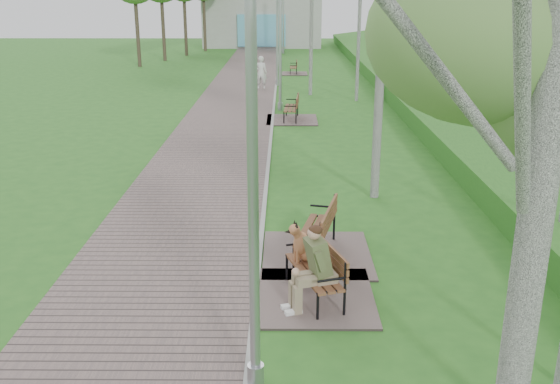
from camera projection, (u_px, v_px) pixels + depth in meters
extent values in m
cube|color=#675653|center=(233.00, 107.00, 26.79)|extent=(3.50, 67.00, 0.04)
cube|color=#999993|center=(274.00, 107.00, 26.77)|extent=(0.10, 67.00, 0.05)
cube|color=#9E9E99|center=(263.00, 23.00, 54.19)|extent=(10.00, 5.00, 4.00)
cube|color=#57A5C3|center=(262.00, 31.00, 51.88)|extent=(4.00, 0.20, 2.60)
cube|color=#675653|center=(316.00, 297.00, 10.34)|extent=(1.90, 2.12, 0.04)
cube|color=brown|center=(314.00, 272.00, 10.19)|extent=(0.95, 1.66, 0.04)
cube|color=brown|center=(328.00, 254.00, 10.18)|extent=(0.54, 1.52, 0.35)
cube|color=#675653|center=(317.00, 255.00, 11.97)|extent=(2.06, 2.28, 0.04)
cube|color=brown|center=(315.00, 231.00, 11.81)|extent=(0.89, 1.79, 0.05)
cube|color=brown|center=(329.00, 217.00, 11.66)|extent=(0.43, 1.68, 0.38)
cube|color=#675653|center=(292.00, 120.00, 24.16)|extent=(1.95, 2.16, 0.04)
cube|color=brown|center=(291.00, 108.00, 24.02)|extent=(0.58, 1.65, 0.04)
cube|color=brown|center=(298.00, 101.00, 23.91)|extent=(0.14, 1.62, 0.36)
cube|color=#675653|center=(294.00, 74.00, 37.18)|extent=(1.59, 1.77, 0.04)
cube|color=brown|center=(293.00, 67.00, 37.07)|extent=(0.41, 1.33, 0.04)
cube|color=brown|center=(297.00, 63.00, 36.99)|extent=(0.04, 1.32, 0.29)
cylinder|color=#9EA0A5|center=(256.00, 376.00, 7.99)|extent=(0.22, 0.22, 0.33)
cylinder|color=#9EA0A5|center=(253.00, 186.00, 7.19)|extent=(0.13, 0.13, 5.43)
cylinder|color=#9EA0A5|center=(280.00, 106.00, 26.16)|extent=(0.21, 0.21, 0.32)
cylinder|color=#9EA0A5|center=(280.00, 46.00, 25.39)|extent=(0.13, 0.13, 5.26)
cylinder|color=#9EA0A5|center=(277.00, 83.00, 32.74)|extent=(0.20, 0.20, 0.31)
cylinder|color=#9EA0A5|center=(277.00, 35.00, 31.99)|extent=(0.12, 0.12, 5.12)
cylinder|color=#9EA0A5|center=(283.00, 51.00, 48.65)|extent=(0.21, 0.21, 0.32)
cylinder|color=#9EA0A5|center=(283.00, 18.00, 47.86)|extent=(0.13, 0.13, 5.37)
imported|color=silver|center=(261.00, 73.00, 31.36)|extent=(0.65, 0.47, 1.67)
cylinder|color=silver|center=(520.00, 334.00, 3.06)|extent=(0.15, 0.15, 6.56)
cylinder|color=silver|center=(360.00, 0.00, 26.97)|extent=(0.19, 0.19, 8.74)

